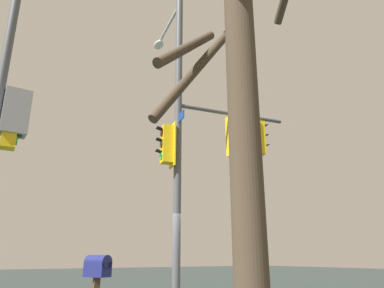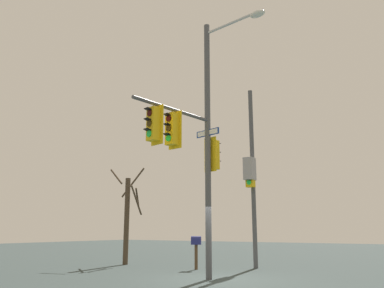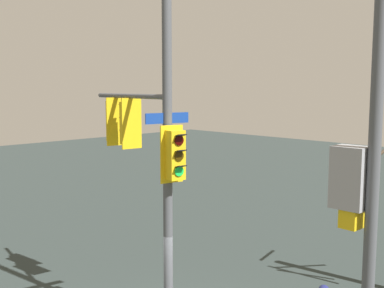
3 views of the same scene
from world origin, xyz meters
TOP-DOWN VIEW (x-y plane):
  - main_signal_pole_assembly at (0.28, 0.96)m, footprint 3.34×4.26m
  - secondary_pole_assembly at (0.51, -4.25)m, footprint 0.46×0.76m

SIDE VIEW (x-z plane):
  - secondary_pole_assembly at x=0.51m, z-range 0.08..8.47m
  - main_signal_pole_assembly at x=0.28m, z-range 0.33..9.98m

